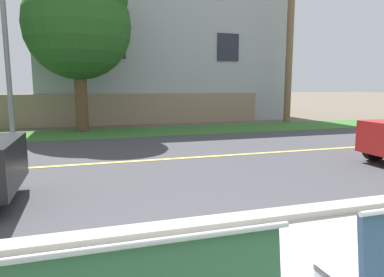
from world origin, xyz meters
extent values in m
plane|color=#665B4C|center=(0.00, 8.00, 0.00)|extent=(140.00, 140.00, 0.00)
cube|color=#ADA89E|center=(0.00, 2.35, 0.06)|extent=(44.00, 0.30, 0.11)
cube|color=#424247|center=(0.00, 6.50, 0.00)|extent=(52.00, 8.00, 0.01)
cube|color=#E0CC4C|center=(0.00, 6.50, 0.01)|extent=(48.00, 0.14, 0.01)
cube|color=#38702D|center=(0.00, 11.66, 0.01)|extent=(48.00, 2.80, 0.02)
cylinder|color=#9EA0A8|center=(-1.22, 0.09, 0.99)|extent=(1.93, 0.04, 0.04)
cylinder|color=#47382D|center=(0.92, 0.68, 0.21)|extent=(0.12, 0.12, 0.43)
cylinder|color=#47382D|center=(1.10, 0.68, 0.21)|extent=(0.12, 0.12, 0.43)
cylinder|color=black|center=(5.23, 4.94, 0.32)|extent=(0.64, 0.18, 0.64)
cylinder|color=gray|center=(-3.67, 11.26, 3.48)|extent=(0.16, 0.16, 6.97)
cylinder|color=brown|center=(-1.44, 12.56, 1.24)|extent=(0.47, 0.47, 2.48)
sphere|color=#23561E|center=(-1.44, 12.56, 3.96)|extent=(3.96, 3.96, 3.96)
cylinder|color=brown|center=(8.00, 13.14, 4.88)|extent=(0.32, 0.32, 9.76)
cube|color=gray|center=(0.37, 14.44, 0.70)|extent=(13.00, 0.36, 1.40)
cube|color=#A3ADB2|center=(2.69, 17.64, 3.26)|extent=(12.10, 6.40, 6.52)
cube|color=#232833|center=(-0.04, 14.41, 3.59)|extent=(1.10, 0.06, 1.30)
cube|color=#232833|center=(5.41, 14.41, 3.59)|extent=(1.10, 0.06, 1.30)
camera|label=1|loc=(-1.34, -1.56, 1.78)|focal=32.59mm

